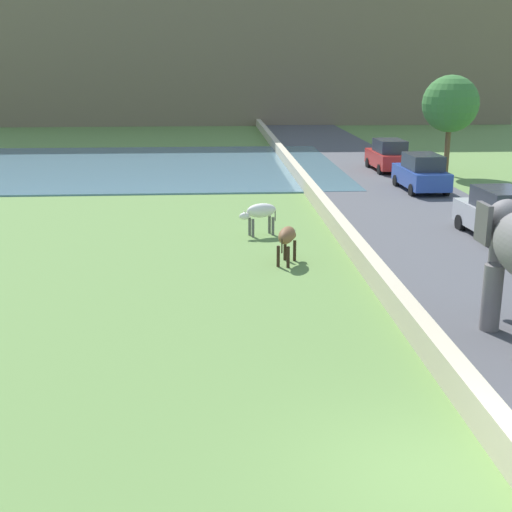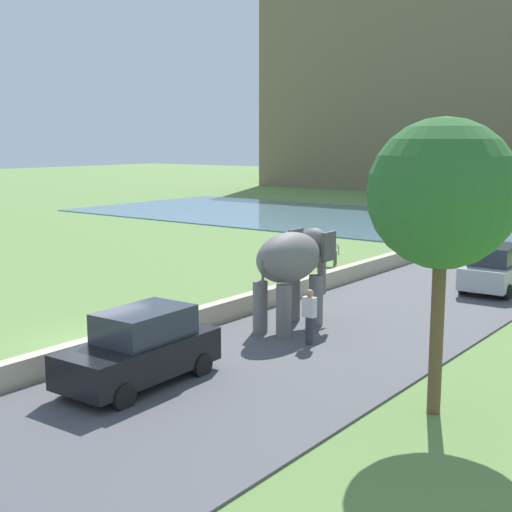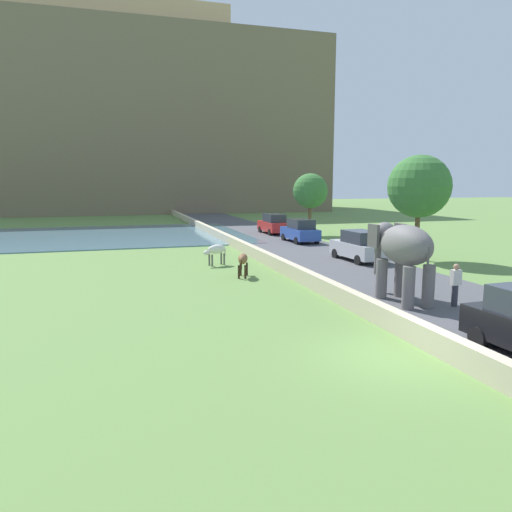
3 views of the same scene
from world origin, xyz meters
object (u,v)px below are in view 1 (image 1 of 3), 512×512
(car_silver, at_px, (499,214))
(cow_white, at_px, (260,212))
(car_red, at_px, (389,156))
(cow_brown, at_px, (287,237))
(car_blue, at_px, (421,173))

(car_silver, relative_size, cow_white, 2.87)
(car_red, xyz_separation_m, cow_brown, (-7.60, -17.82, -0.06))
(car_blue, bearing_deg, car_red, 90.00)
(car_blue, xyz_separation_m, car_red, (0.00, 6.23, 0.00))
(cow_brown, bearing_deg, car_blue, 56.74)
(car_blue, distance_m, cow_white, 11.45)
(cow_white, xyz_separation_m, cow_brown, (0.58, -3.57, 0.00))
(car_silver, height_order, cow_brown, car_silver)
(car_red, bearing_deg, car_silver, -90.00)
(car_blue, relative_size, cow_brown, 2.86)
(car_red, bearing_deg, car_blue, -90.00)
(car_blue, distance_m, car_red, 6.23)
(car_silver, distance_m, cow_brown, 7.99)
(car_silver, bearing_deg, cow_brown, -162.07)
(car_blue, bearing_deg, cow_brown, -123.26)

